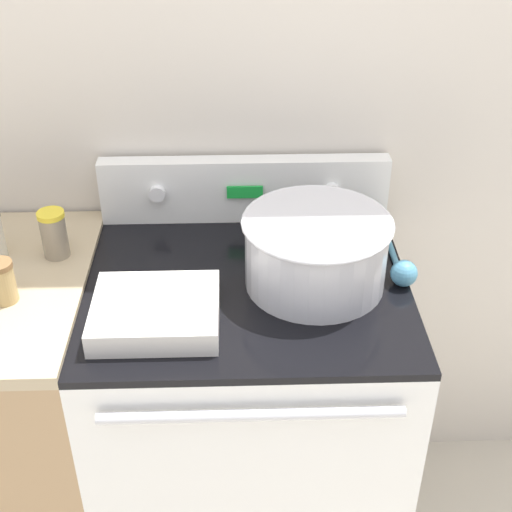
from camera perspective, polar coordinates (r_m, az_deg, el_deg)
kitchen_wall at (r=1.77m, az=-1.03°, el=13.82°), size 8.00×0.05×2.50m
stove_range at (r=1.91m, az=-0.60°, el=-13.24°), size 0.73×0.66×0.90m
control_panel at (r=1.82m, az=-0.91°, el=5.38°), size 0.73×0.07×0.17m
mixing_bowl at (r=1.57m, az=4.82°, el=0.62°), size 0.33×0.33×0.16m
casserole_dish at (r=1.49m, az=-8.03°, el=-4.36°), size 0.26×0.22×0.05m
ladle at (r=1.64m, az=11.58°, el=-1.04°), size 0.06×0.28×0.06m
spice_jar_yellow_cap at (r=1.72m, az=-15.86°, el=1.72°), size 0.06×0.06×0.12m
spice_jar_brown_cap at (r=1.60m, az=-19.65°, el=-1.94°), size 0.06×0.06×0.10m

